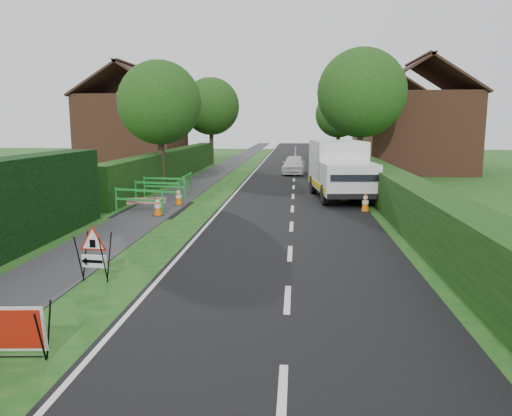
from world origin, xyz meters
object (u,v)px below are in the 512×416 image
object	(u,v)px
red_rect_sign	(11,330)
hatchback_car	(294,165)
triangle_sign	(92,250)
works_van	(340,168)

from	to	relation	value
red_rect_sign	hatchback_car	size ratio (longest dim) A/B	0.27
triangle_sign	works_van	xyz separation A→B (m)	(6.36, 12.88, 0.65)
triangle_sign	hatchback_car	size ratio (longest dim) A/B	0.28
triangle_sign	works_van	size ratio (longest dim) A/B	0.18
works_van	red_rect_sign	bearing A→B (deg)	-115.97
red_rect_sign	hatchback_car	bearing A→B (deg)	76.73
hatchback_car	works_van	bearing A→B (deg)	-75.43
works_van	hatchback_car	bearing A→B (deg)	95.06
hatchback_car	triangle_sign	bearing A→B (deg)	-96.35
works_van	hatchback_car	size ratio (longest dim) A/B	1.56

